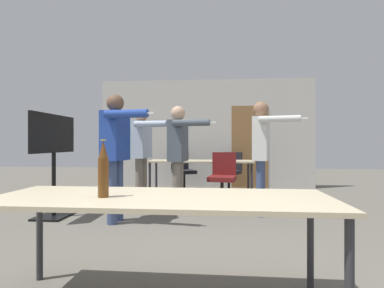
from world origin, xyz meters
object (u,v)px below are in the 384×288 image
at_px(person_right_polo, 262,146).
at_px(office_chair_side_rolled, 230,173).
at_px(beer_bottle, 103,170).
at_px(person_center_tall, 142,147).
at_px(office_chair_near_pushed, 183,173).
at_px(person_left_plaid, 179,148).
at_px(person_near_casual, 116,145).
at_px(office_chair_far_left, 223,180).
at_px(tv_screen, 54,153).

relative_size(person_right_polo, office_chair_side_rolled, 1.94).
bearing_deg(person_right_polo, office_chair_side_rolled, -156.09).
bearing_deg(beer_bottle, person_center_tall, 100.49).
distance_m(office_chair_side_rolled, beer_bottle, 5.24).
bearing_deg(beer_bottle, office_chair_near_pushed, 90.98).
xyz_separation_m(person_left_plaid, office_chair_side_rolled, (0.90, 2.30, -0.62)).
xyz_separation_m(person_left_plaid, office_chair_near_pushed, (-0.21, 2.32, -0.62)).
relative_size(person_near_casual, office_chair_far_left, 1.90).
bearing_deg(office_chair_side_rolled, person_left_plaid, 94.15).
height_order(office_chair_far_left, beer_bottle, beer_bottle).
bearing_deg(person_right_polo, person_left_plaid, -77.57).
distance_m(person_near_casual, person_center_tall, 1.27).
relative_size(office_chair_near_pushed, office_chair_side_rolled, 1.00).
bearing_deg(office_chair_side_rolled, person_center_tall, 70.66).
distance_m(person_near_casual, person_left_plaid, 1.02).
bearing_deg(person_near_casual, person_center_tall, -173.65).
relative_size(person_center_tall, office_chair_far_left, 1.84).
bearing_deg(person_center_tall, person_near_casual, 6.59).
xyz_separation_m(tv_screen, beer_bottle, (1.72, -2.38, -0.04)).
relative_size(person_right_polo, person_left_plaid, 1.03).
distance_m(office_chair_near_pushed, office_chair_far_left, 1.86).
bearing_deg(person_right_polo, office_chair_far_left, -127.50).
height_order(person_left_plaid, office_chair_side_rolled, person_left_plaid).
distance_m(person_right_polo, office_chair_far_left, 1.14).
relative_size(person_near_casual, beer_bottle, 4.73).
bearing_deg(beer_bottle, tv_screen, 125.74).
bearing_deg(office_chair_far_left, office_chair_side_rolled, -87.48).
relative_size(tv_screen, person_right_polo, 0.88).
height_order(person_near_casual, person_center_tall, person_near_casual).
relative_size(tv_screen, beer_bottle, 4.06).
bearing_deg(tv_screen, office_chair_far_left, -66.13).
relative_size(person_right_polo, person_near_casual, 0.97).
bearing_deg(tv_screen, beer_bottle, -144.26).
xyz_separation_m(person_center_tall, person_left_plaid, (0.76, -0.63, -0.01)).
distance_m(tv_screen, person_left_plaid, 1.89).
bearing_deg(person_left_plaid, tv_screen, -68.09).
bearing_deg(person_left_plaid, person_center_tall, -120.61).
distance_m(person_near_casual, beer_bottle, 2.28).
bearing_deg(person_right_polo, tv_screen, -68.66).
bearing_deg(tv_screen, person_near_casual, -101.42).
relative_size(person_center_tall, office_chair_side_rolled, 1.93).
height_order(person_center_tall, person_left_plaid, person_center_tall).
xyz_separation_m(office_chair_near_pushed, office_chair_far_left, (0.92, -1.62, 0.03)).
bearing_deg(tv_screen, person_center_tall, -45.70).
height_order(office_chair_near_pushed, office_chair_far_left, office_chair_far_left).
relative_size(person_near_casual, person_left_plaid, 1.05).
bearing_deg(person_left_plaid, office_chair_far_left, 143.98).
height_order(tv_screen, person_center_tall, person_center_tall).
height_order(person_right_polo, person_near_casual, person_near_casual).
height_order(office_chair_near_pushed, office_chair_side_rolled, same).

